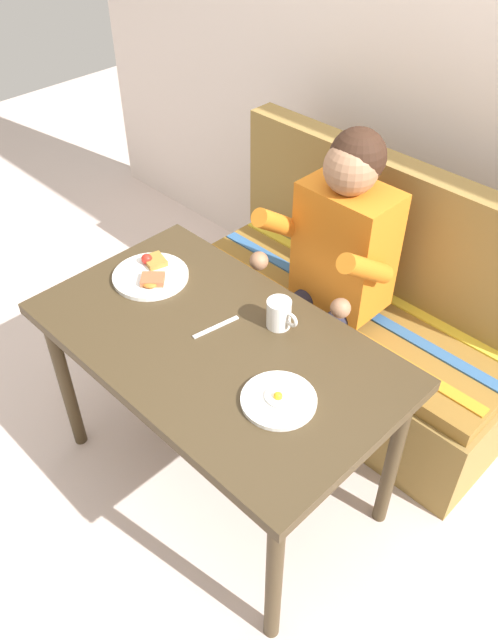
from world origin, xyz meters
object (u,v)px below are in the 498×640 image
table (216,358)px  fork (216,327)px  couch (352,321)px  coffee_mug (279,313)px  plate_eggs (279,400)px  person (333,258)px  plate_breakfast (151,275)px

table → fork: size_ratio=7.06×
couch → coffee_mug: couch is taller
plate_eggs → fork: plate_eggs is taller
couch → person: bearing=-92.6°
plate_eggs → couch: bearing=111.3°
table → coffee_mug: (0.09, 0.19, 0.13)m
plate_breakfast → fork: size_ratio=1.57×
plate_breakfast → fork: bearing=-3.0°
fork → plate_eggs: bearing=-4.0°
person → plate_eggs: 0.71m
coffee_mug → plate_eggs: bearing=-47.3°
person → fork: 0.55m
plate_breakfast → person: bearing=53.7°
person → plate_breakfast: size_ratio=4.53×
person → plate_eggs: bearing=-63.1°
fork → person: bearing=96.4°
table → coffee_mug: bearing=63.7°
table → plate_eggs: (0.32, -0.05, 0.09)m
person → plate_eggs: (0.32, -0.64, -0.00)m
person → fork: person is taller
plate_breakfast → coffee_mug: coffee_mug is taller
plate_breakfast → coffee_mug: (0.49, 0.13, 0.04)m
table → coffee_mug: coffee_mug is taller
plate_breakfast → coffee_mug: bearing=15.1°
couch → person: 0.45m
plate_breakfast → table: bearing=-8.4°
table → plate_eggs: plate_eggs is taller
plate_breakfast → plate_eggs: size_ratio=1.22×
couch → coffee_mug: 0.74m
table → coffee_mug: 0.25m
couch → plate_eggs: 0.96m
table → person: person is taller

